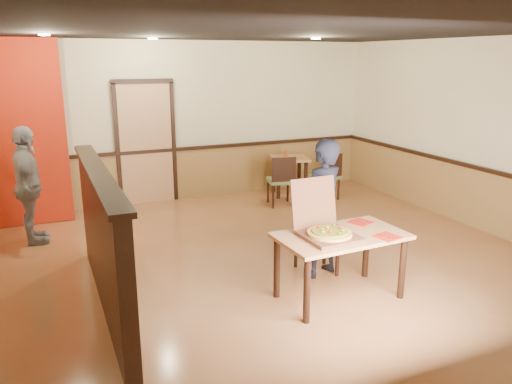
% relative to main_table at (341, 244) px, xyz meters
% --- Properties ---
extents(floor, '(7.00, 7.00, 0.00)m').
position_rel_main_table_xyz_m(floor, '(-0.30, 1.03, -0.61)').
color(floor, '#B77547').
rests_on(floor, ground).
extents(ceiling, '(7.00, 7.00, 0.00)m').
position_rel_main_table_xyz_m(ceiling, '(-0.30, 1.03, 2.19)').
color(ceiling, black).
rests_on(ceiling, wall_back).
extents(wall_back, '(7.00, 0.00, 7.00)m').
position_rel_main_table_xyz_m(wall_back, '(-0.30, 4.53, 0.79)').
color(wall_back, '#F2EABE').
rests_on(wall_back, floor).
extents(wall_right, '(0.00, 7.00, 7.00)m').
position_rel_main_table_xyz_m(wall_right, '(3.20, 1.03, 0.79)').
color(wall_right, '#F2EABE').
rests_on(wall_right, floor).
extents(wainscot_back, '(7.00, 0.04, 0.90)m').
position_rel_main_table_xyz_m(wainscot_back, '(-0.30, 4.50, -0.16)').
color(wainscot_back, olive).
rests_on(wainscot_back, floor).
extents(chair_rail_back, '(7.00, 0.06, 0.06)m').
position_rel_main_table_xyz_m(chair_rail_back, '(-0.30, 4.48, 0.31)').
color(chair_rail_back, black).
rests_on(chair_rail_back, wall_back).
extents(wainscot_right, '(0.04, 7.00, 0.90)m').
position_rel_main_table_xyz_m(wainscot_right, '(3.17, 1.03, -0.16)').
color(wainscot_right, olive).
rests_on(wainscot_right, floor).
extents(chair_rail_right, '(0.06, 7.00, 0.06)m').
position_rel_main_table_xyz_m(chair_rail_right, '(3.15, 1.03, 0.31)').
color(chair_rail_right, black).
rests_on(chair_rail_right, wall_right).
extents(back_door, '(0.90, 0.06, 2.10)m').
position_rel_main_table_xyz_m(back_door, '(-1.10, 4.49, 0.44)').
color(back_door, tan).
rests_on(back_door, wall_back).
extents(booth_partition, '(0.20, 3.10, 1.44)m').
position_rel_main_table_xyz_m(booth_partition, '(-2.30, 0.83, 0.12)').
color(booth_partition, black).
rests_on(booth_partition, floor).
extents(red_accent_panel, '(1.60, 0.20, 2.78)m').
position_rel_main_table_xyz_m(red_accent_panel, '(-3.20, 4.03, 0.79)').
color(red_accent_panel, '#AD200C').
rests_on(red_accent_panel, floor).
extents(spot_a, '(0.14, 0.14, 0.02)m').
position_rel_main_table_xyz_m(spot_a, '(-2.60, 2.83, 2.17)').
color(spot_a, beige).
rests_on(spot_a, ceiling).
extents(spot_b, '(0.14, 0.14, 0.02)m').
position_rel_main_table_xyz_m(spot_b, '(-1.10, 3.53, 2.17)').
color(spot_b, beige).
rests_on(spot_b, ceiling).
extents(spot_c, '(0.14, 0.14, 0.02)m').
position_rel_main_table_xyz_m(spot_c, '(1.10, 2.53, 2.17)').
color(spot_c, beige).
rests_on(spot_c, ceiling).
extents(main_table, '(1.38, 0.83, 0.72)m').
position_rel_main_table_xyz_m(main_table, '(0.00, 0.00, 0.00)').
color(main_table, tan).
rests_on(main_table, floor).
extents(diner_chair, '(0.52, 0.52, 0.93)m').
position_rel_main_table_xyz_m(diner_chair, '(0.13, 0.76, -0.11)').
color(diner_chair, olive).
rests_on(diner_chair, floor).
extents(side_chair_left, '(0.52, 0.52, 0.89)m').
position_rel_main_table_xyz_m(side_chair_left, '(0.97, 3.34, -0.13)').
color(side_chair_left, olive).
rests_on(side_chair_left, floor).
extents(side_chair_right, '(0.50, 0.50, 0.86)m').
position_rel_main_table_xyz_m(side_chair_right, '(1.89, 3.34, -0.15)').
color(side_chair_right, olive).
rests_on(side_chair_right, floor).
extents(side_table, '(0.81, 0.81, 0.71)m').
position_rel_main_table_xyz_m(side_table, '(1.43, 3.96, -0.07)').
color(side_table, tan).
rests_on(side_table, floor).
extents(diner, '(0.69, 0.55, 1.63)m').
position_rel_main_table_xyz_m(diner, '(0.12, 0.61, 0.20)').
color(diner, black).
rests_on(diner, floor).
extents(passerby, '(0.42, 0.97, 1.64)m').
position_rel_main_table_xyz_m(passerby, '(-3.00, 3.11, 0.20)').
color(passerby, '#9E9CA4').
rests_on(passerby, floor).
extents(pizza_box, '(0.56, 0.65, 0.56)m').
position_rel_main_table_xyz_m(pizza_box, '(-0.18, 0.00, 0.18)').
color(pizza_box, brown).
rests_on(pizza_box, main_table).
extents(pizza, '(0.56, 0.56, 0.03)m').
position_rel_main_table_xyz_m(pizza, '(-0.18, -0.06, 0.16)').
color(pizza, '#E9B954').
rests_on(pizza, pizza_box).
extents(napkin_near, '(0.28, 0.28, 0.01)m').
position_rel_main_table_xyz_m(napkin_near, '(0.39, -0.26, 0.11)').
color(napkin_near, red).
rests_on(napkin_near, main_table).
extents(napkin_far, '(0.30, 0.30, 0.01)m').
position_rel_main_table_xyz_m(napkin_far, '(0.41, 0.24, 0.11)').
color(napkin_far, red).
rests_on(napkin_far, main_table).
extents(condiment, '(0.06, 0.06, 0.16)m').
position_rel_main_table_xyz_m(condiment, '(1.35, 3.94, 0.18)').
color(condiment, '#9B4B1C').
rests_on(condiment, side_table).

